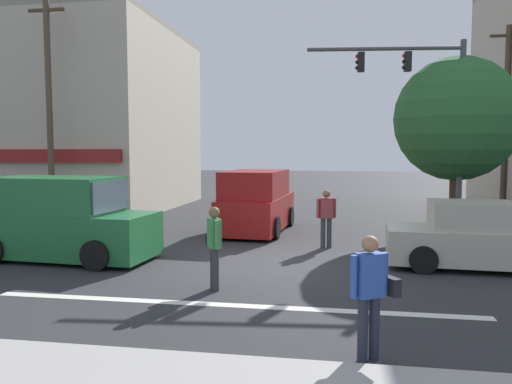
{
  "coord_description": "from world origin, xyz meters",
  "views": [
    {
      "loc": [
        1.91,
        -12.07,
        2.76
      ],
      "look_at": [
        -0.42,
        2.0,
        1.6
      ],
      "focal_mm": 35.0,
      "sensor_mm": 36.0,
      "label": 1
    }
  ],
  "objects_px": {
    "van_crossing_rightbound": "(61,220)",
    "pedestrian_mid_crossing": "(326,215)",
    "utility_pole_far_right": "(506,120)",
    "pedestrian_foreground_with_bag": "(371,290)",
    "street_tree": "(457,119)",
    "sedan_crossing_leftbound": "(476,238)",
    "pedestrian_far_side": "(214,243)",
    "utility_pole_near_left": "(49,110)",
    "traffic_light_mast": "(430,106)",
    "van_waiting_far": "(257,203)"
  },
  "relations": [
    {
      "from": "utility_pole_far_right",
      "to": "pedestrian_foreground_with_bag",
      "type": "xyz_separation_m",
      "value": [
        -6.09,
        -14.73,
        -3.04
      ]
    },
    {
      "from": "utility_pole_near_left",
      "to": "van_crossing_rightbound",
      "type": "relative_size",
      "value": 1.76
    },
    {
      "from": "pedestrian_far_side",
      "to": "utility_pole_near_left",
      "type": "bearing_deg",
      "value": 136.92
    },
    {
      "from": "sedan_crossing_leftbound",
      "to": "traffic_light_mast",
      "type": "bearing_deg",
      "value": 96.13
    },
    {
      "from": "utility_pole_far_right",
      "to": "traffic_light_mast",
      "type": "bearing_deg",
      "value": -127.38
    },
    {
      "from": "van_waiting_far",
      "to": "utility_pole_far_right",
      "type": "bearing_deg",
      "value": 25.52
    },
    {
      "from": "pedestrian_mid_crossing",
      "to": "sedan_crossing_leftbound",
      "type": "bearing_deg",
      "value": -28.41
    },
    {
      "from": "van_crossing_rightbound",
      "to": "sedan_crossing_leftbound",
      "type": "bearing_deg",
      "value": 3.78
    },
    {
      "from": "pedestrian_foreground_with_bag",
      "to": "pedestrian_far_side",
      "type": "relative_size",
      "value": 1.0
    },
    {
      "from": "pedestrian_far_side",
      "to": "street_tree",
      "type": "bearing_deg",
      "value": 50.96
    },
    {
      "from": "street_tree",
      "to": "pedestrian_mid_crossing",
      "type": "xyz_separation_m",
      "value": [
        -4.1,
        -2.92,
        -2.86
      ]
    },
    {
      "from": "street_tree",
      "to": "van_waiting_far",
      "type": "height_order",
      "value": "street_tree"
    },
    {
      "from": "van_crossing_rightbound",
      "to": "street_tree",
      "type": "bearing_deg",
      "value": 27.15
    },
    {
      "from": "van_crossing_rightbound",
      "to": "pedestrian_far_side",
      "type": "bearing_deg",
      "value": -25.02
    },
    {
      "from": "utility_pole_near_left",
      "to": "traffic_light_mast",
      "type": "bearing_deg",
      "value": -3.54
    },
    {
      "from": "pedestrian_mid_crossing",
      "to": "traffic_light_mast",
      "type": "bearing_deg",
      "value": 34.64
    },
    {
      "from": "utility_pole_far_right",
      "to": "van_waiting_far",
      "type": "relative_size",
      "value": 1.63
    },
    {
      "from": "street_tree",
      "to": "pedestrian_foreground_with_bag",
      "type": "distance_m",
      "value": 11.48
    },
    {
      "from": "street_tree",
      "to": "utility_pole_far_right",
      "type": "bearing_deg",
      "value": 56.27
    },
    {
      "from": "utility_pole_far_right",
      "to": "van_waiting_far",
      "type": "height_order",
      "value": "utility_pole_far_right"
    },
    {
      "from": "utility_pole_near_left",
      "to": "pedestrian_foreground_with_bag",
      "type": "relative_size",
      "value": 4.99
    },
    {
      "from": "sedan_crossing_leftbound",
      "to": "pedestrian_foreground_with_bag",
      "type": "distance_m",
      "value": 6.41
    },
    {
      "from": "traffic_light_mast",
      "to": "van_crossing_rightbound",
      "type": "relative_size",
      "value": 1.31
    },
    {
      "from": "utility_pole_near_left",
      "to": "pedestrian_mid_crossing",
      "type": "height_order",
      "value": "utility_pole_near_left"
    },
    {
      "from": "street_tree",
      "to": "utility_pole_near_left",
      "type": "distance_m",
      "value": 14.43
    },
    {
      "from": "street_tree",
      "to": "van_waiting_far",
      "type": "distance_m",
      "value": 7.12
    },
    {
      "from": "utility_pole_far_right",
      "to": "traffic_light_mast",
      "type": "distance_m",
      "value": 6.17
    },
    {
      "from": "street_tree",
      "to": "sedan_crossing_leftbound",
      "type": "height_order",
      "value": "street_tree"
    },
    {
      "from": "street_tree",
      "to": "utility_pole_far_right",
      "type": "relative_size",
      "value": 0.76
    },
    {
      "from": "street_tree",
      "to": "sedan_crossing_leftbound",
      "type": "bearing_deg",
      "value": -96.51
    },
    {
      "from": "sedan_crossing_leftbound",
      "to": "street_tree",
      "type": "bearing_deg",
      "value": 83.49
    },
    {
      "from": "van_crossing_rightbound",
      "to": "pedestrian_mid_crossing",
      "type": "height_order",
      "value": "van_crossing_rightbound"
    },
    {
      "from": "sedan_crossing_leftbound",
      "to": "pedestrian_mid_crossing",
      "type": "height_order",
      "value": "pedestrian_mid_crossing"
    },
    {
      "from": "van_waiting_far",
      "to": "pedestrian_mid_crossing",
      "type": "distance_m",
      "value": 3.57
    },
    {
      "from": "utility_pole_near_left",
      "to": "street_tree",
      "type": "bearing_deg",
      "value": -0.23
    },
    {
      "from": "sedan_crossing_leftbound",
      "to": "van_crossing_rightbound",
      "type": "height_order",
      "value": "van_crossing_rightbound"
    },
    {
      "from": "sedan_crossing_leftbound",
      "to": "pedestrian_far_side",
      "type": "height_order",
      "value": "pedestrian_far_side"
    },
    {
      "from": "van_waiting_far",
      "to": "van_crossing_rightbound",
      "type": "distance_m",
      "value": 6.7
    },
    {
      "from": "street_tree",
      "to": "sedan_crossing_leftbound",
      "type": "relative_size",
      "value": 1.39
    },
    {
      "from": "pedestrian_foreground_with_bag",
      "to": "pedestrian_far_side",
      "type": "height_order",
      "value": "same"
    },
    {
      "from": "utility_pole_far_right",
      "to": "van_waiting_far",
      "type": "xyz_separation_m",
      "value": [
        -9.29,
        -4.44,
        -2.99
      ]
    },
    {
      "from": "traffic_light_mast",
      "to": "pedestrian_far_side",
      "type": "xyz_separation_m",
      "value": [
        -5.21,
        -6.86,
        -3.22
      ]
    },
    {
      "from": "street_tree",
      "to": "pedestrian_mid_crossing",
      "type": "height_order",
      "value": "street_tree"
    },
    {
      "from": "street_tree",
      "to": "utility_pole_far_right",
      "type": "xyz_separation_m",
      "value": [
        2.76,
        4.13,
        0.19
      ]
    },
    {
      "from": "pedestrian_mid_crossing",
      "to": "pedestrian_far_side",
      "type": "xyz_separation_m",
      "value": [
        -2.1,
        -4.72,
        0.0
      ]
    },
    {
      "from": "van_crossing_rightbound",
      "to": "pedestrian_foreground_with_bag",
      "type": "relative_size",
      "value": 2.83
    },
    {
      "from": "sedan_crossing_leftbound",
      "to": "pedestrian_foreground_with_bag",
      "type": "height_order",
      "value": "pedestrian_foreground_with_bag"
    },
    {
      "from": "traffic_light_mast",
      "to": "pedestrian_foreground_with_bag",
      "type": "height_order",
      "value": "traffic_light_mast"
    },
    {
      "from": "street_tree",
      "to": "van_waiting_far",
      "type": "relative_size",
      "value": 1.24
    },
    {
      "from": "van_crossing_rightbound",
      "to": "pedestrian_foreground_with_bag",
      "type": "distance_m",
      "value": 9.0
    }
  ]
}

